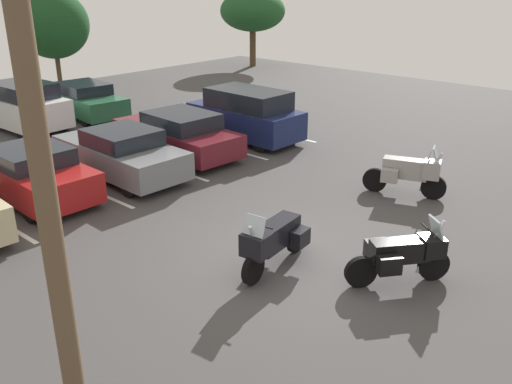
{
  "coord_description": "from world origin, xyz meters",
  "views": [
    {
      "loc": [
        -8.32,
        -6.48,
        5.72
      ],
      "look_at": [
        1.09,
        1.88,
        0.72
      ],
      "focal_mm": 38.87,
      "sensor_mm": 36.0,
      "label": 1
    }
  ],
  "objects": [
    {
      "name": "ground",
      "position": [
        0.0,
        0.0,
        -0.05
      ],
      "size": [
        44.0,
        44.0,
        0.1
      ],
      "primitive_type": "cube",
      "color": "#423F3F"
    },
    {
      "name": "motorcycle_touring",
      "position": [
        -0.54,
        -0.04,
        0.68
      ],
      "size": [
        2.28,
        1.01,
        1.43
      ],
      "color": "black",
      "rests_on": "ground"
    },
    {
      "name": "motorcycle_second",
      "position": [
        4.99,
        -0.18,
        0.69
      ],
      "size": [
        1.16,
        2.15,
        1.46
      ],
      "color": "black",
      "rests_on": "ground"
    },
    {
      "name": "motorcycle_third",
      "position": [
        0.7,
        -2.28,
        0.63
      ],
      "size": [
        1.78,
        1.44,
        1.35
      ],
      "color": "black",
      "rests_on": "ground"
    },
    {
      "name": "parking_stripes",
      "position": [
        -0.54,
        7.16,
        0.0
      ],
      "size": [
        16.25,
        4.94,
        0.01
      ],
      "color": "silver",
      "rests_on": "ground"
    },
    {
      "name": "car_red",
      "position": [
        -1.87,
        7.33,
        0.7
      ],
      "size": [
        1.96,
        4.42,
        1.45
      ],
      "color": "maroon",
      "rests_on": "ground"
    },
    {
      "name": "car_grey",
      "position": [
        0.75,
        6.96,
        0.71
      ],
      "size": [
        2.03,
        4.62,
        1.47
      ],
      "color": "slate",
      "rests_on": "ground"
    },
    {
      "name": "car_maroon",
      "position": [
        3.25,
        7.28,
        0.72
      ],
      "size": [
        2.19,
        4.89,
        1.48
      ],
      "color": "maroon",
      "rests_on": "ground"
    },
    {
      "name": "car_navy",
      "position": [
        6.13,
        6.85,
        0.92
      ],
      "size": [
        1.91,
        4.37,
        1.85
      ],
      "color": "navy",
      "rests_on": "ground"
    },
    {
      "name": "car_far_white",
      "position": [
        1.49,
        14.4,
        0.9
      ],
      "size": [
        2.08,
        4.3,
        1.82
      ],
      "color": "white",
      "rests_on": "ground"
    },
    {
      "name": "car_far_green",
      "position": [
        4.17,
        14.41,
        0.7
      ],
      "size": [
        2.24,
        4.98,
        1.43
      ],
      "color": "#235638",
      "rests_on": "ground"
    },
    {
      "name": "utility_pole",
      "position": [
        -5.61,
        -0.95,
        3.73
      ],
      "size": [
        1.71,
        0.79,
        7.16
      ],
      "color": "brown",
      "rests_on": "ground"
    },
    {
      "name": "tree_right",
      "position": [
        6.78,
        20.84,
        3.25
      ],
      "size": [
        3.64,
        3.64,
        4.99
      ],
      "color": "#4C3823",
      "rests_on": "ground"
    },
    {
      "name": "tree_center",
      "position": [
        19.05,
        18.12,
        3.43
      ],
      "size": [
        4.12,
        4.12,
        4.72
      ],
      "color": "#4C3823",
      "rests_on": "ground"
    }
  ]
}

